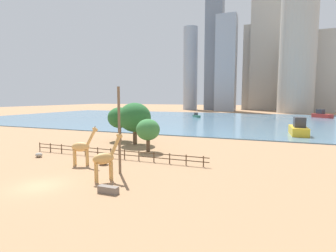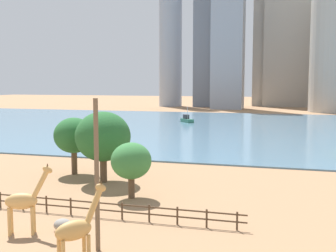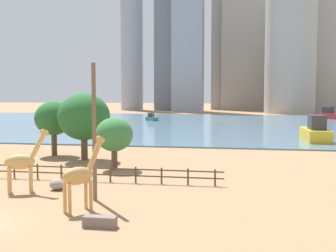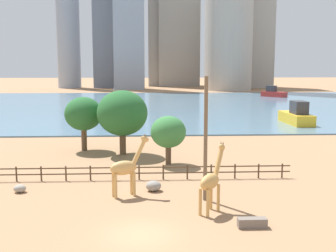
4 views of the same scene
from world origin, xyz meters
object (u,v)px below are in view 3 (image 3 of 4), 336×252
at_px(tree_center_broad, 54,119).
at_px(tree_right_tall, 114,135).
at_px(utility_pole, 94,132).
at_px(boat_tug, 315,132).
at_px(feeding_trough, 100,222).
at_px(boat_sailboat, 152,118).
at_px(giraffe_tall, 22,162).
at_px(boulder_by_pole, 58,184).
at_px(boat_ferry, 330,115).
at_px(tree_left_large, 84,117).
at_px(giraffe_companion, 80,175).

height_order(tree_center_broad, tree_right_tall, tree_center_broad).
bearing_deg(utility_pole, boat_tug, 61.72).
xyz_separation_m(feeding_trough, boat_sailboat, (-15.41, 84.06, 0.56)).
bearing_deg(boat_sailboat, utility_pole, -30.69).
xyz_separation_m(feeding_trough, tree_center_broad, (-13.89, 24.10, 3.98)).
bearing_deg(giraffe_tall, boulder_by_pole, 7.06).
bearing_deg(tree_right_tall, giraffe_tall, -110.11).
bearing_deg(feeding_trough, tree_center_broad, 119.95).
bearing_deg(tree_right_tall, boat_sailboat, 99.29).
bearing_deg(tree_center_broad, boat_ferry, 59.31).
relative_size(boulder_by_pole, boat_sailboat, 0.28).
bearing_deg(tree_center_broad, tree_left_large, -28.37).
relative_size(giraffe_tall, tree_left_large, 0.66).
bearing_deg(giraffe_companion, boulder_by_pole, 74.83).
height_order(tree_center_broad, boat_tug, tree_center_broad).
bearing_deg(giraffe_tall, tree_right_tall, 46.91).
distance_m(tree_center_broad, boat_tug, 37.36).
bearing_deg(tree_left_large, tree_center_broad, 151.63).
distance_m(tree_center_broad, boat_ferry, 88.45).
xyz_separation_m(tree_left_large, boat_sailboat, (-6.16, 62.47, -3.79)).
height_order(tree_left_large, boat_ferry, tree_left_large).
bearing_deg(boulder_by_pole, utility_pole, -32.57).
height_order(feeding_trough, boat_sailboat, boat_sailboat).
xyz_separation_m(tree_right_tall, boat_ferry, (35.62, 83.33, -1.95)).
distance_m(tree_center_broad, tree_right_tall, 12.02).
height_order(tree_center_broad, boat_ferry, tree_center_broad).
relative_size(boulder_by_pole, boat_tug, 0.14).
xyz_separation_m(tree_left_large, tree_center_broad, (-4.64, 2.51, -0.37)).
bearing_deg(boat_sailboat, boat_tug, -0.85).
bearing_deg(tree_center_broad, feeding_trough, -60.05).
relative_size(utility_pole, boat_sailboat, 2.12).
height_order(giraffe_tall, boat_ferry, giraffe_tall).
xyz_separation_m(utility_pole, boat_tug, (20.32, 37.78, -3.09)).
bearing_deg(tree_right_tall, tree_left_large, 135.29).
distance_m(tree_right_tall, boat_sailboat, 68.21).
distance_m(tree_left_large, tree_right_tall, 6.96).
distance_m(boulder_by_pole, tree_center_broad, 18.47).
distance_m(giraffe_companion, boat_tug, 45.25).
distance_m(giraffe_companion, boat_sailboat, 82.37).
relative_size(utility_pole, boat_tug, 1.04).
bearing_deg(utility_pole, giraffe_tall, 168.54).
bearing_deg(boat_ferry, boat_sailboat, -113.16).
relative_size(tree_left_large, boat_ferry, 0.97).
bearing_deg(giraffe_tall, boat_tug, 31.39).
xyz_separation_m(giraffe_tall, tree_left_large, (-1.13, 14.97, 2.40)).
height_order(utility_pole, tree_left_large, utility_pole).
relative_size(tree_center_broad, boat_sailboat, 1.45).
relative_size(feeding_trough, tree_center_broad, 0.29).
relative_size(utility_pole, tree_right_tall, 1.87).
height_order(feeding_trough, boat_ferry, boat_ferry).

